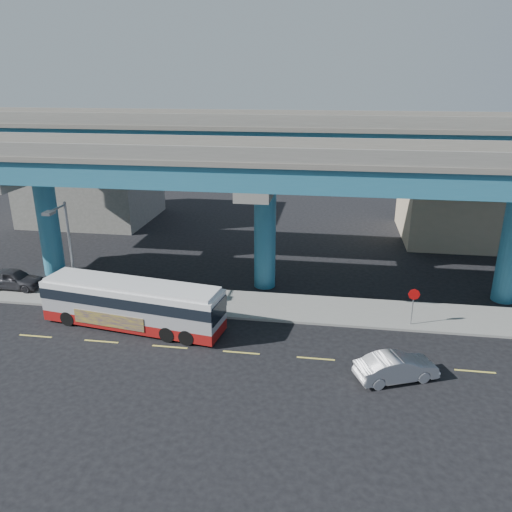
# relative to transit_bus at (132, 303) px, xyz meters

# --- Properties ---
(ground) EXTENTS (120.00, 120.00, 0.00)m
(ground) POSITION_rel_transit_bus_xyz_m (6.83, -1.70, -1.54)
(ground) COLOR black
(ground) RESTS_ON ground
(sidewalk) EXTENTS (70.00, 4.00, 0.15)m
(sidewalk) POSITION_rel_transit_bus_xyz_m (6.83, 3.80, -1.47)
(sidewalk) COLOR gray
(sidewalk) RESTS_ON ground
(lane_markings) EXTENTS (58.00, 0.12, 0.01)m
(lane_markings) POSITION_rel_transit_bus_xyz_m (6.83, -2.00, -1.54)
(lane_markings) COLOR #D8C64C
(lane_markings) RESTS_ON ground
(viaduct) EXTENTS (52.00, 12.40, 11.70)m
(viaduct) POSITION_rel_transit_bus_xyz_m (6.83, 7.40, 7.60)
(viaduct) COLOR #236584
(viaduct) RESTS_ON ground
(building_beige) EXTENTS (14.00, 10.23, 7.00)m
(building_beige) POSITION_rel_transit_bus_xyz_m (24.83, 21.28, 1.96)
(building_beige) COLOR tan
(building_beige) RESTS_ON ground
(building_concrete) EXTENTS (12.00, 10.00, 9.00)m
(building_concrete) POSITION_rel_transit_bus_xyz_m (-13.17, 22.30, 2.96)
(building_concrete) COLOR gray
(building_concrete) RESTS_ON ground
(transit_bus) EXTENTS (11.20, 3.99, 2.82)m
(transit_bus) POSITION_rel_transit_bus_xyz_m (0.00, 0.00, 0.00)
(transit_bus) COLOR maroon
(transit_bus) RESTS_ON ground
(sedan) EXTENTS (4.26, 5.04, 1.33)m
(sedan) POSITION_rel_transit_bus_xyz_m (14.76, -3.32, -0.88)
(sedan) COLOR #B3B3B8
(sedan) RESTS_ON ground
(parked_car) EXTENTS (1.73, 4.10, 1.38)m
(parked_car) POSITION_rel_transit_bus_xyz_m (-10.30, 3.93, -0.70)
(parked_car) COLOR #303035
(parked_car) RESTS_ON sidewalk
(street_lamp) EXTENTS (0.50, 2.25, 6.72)m
(street_lamp) POSITION_rel_transit_bus_xyz_m (-4.79, 1.77, 3.04)
(street_lamp) COLOR gray
(street_lamp) RESTS_ON sidewalk
(stop_sign) EXTENTS (0.69, 0.08, 2.28)m
(stop_sign) POSITION_rel_transit_bus_xyz_m (16.26, 2.48, 0.23)
(stop_sign) COLOR gray
(stop_sign) RESTS_ON sidewalk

